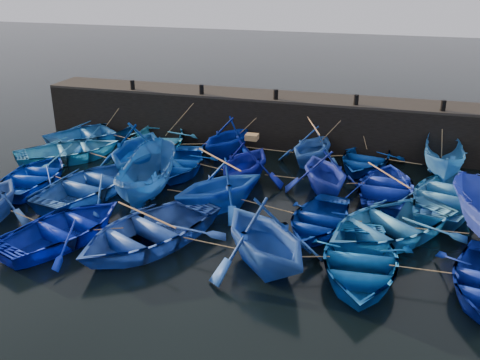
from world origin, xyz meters
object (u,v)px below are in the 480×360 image
(boat_0, at_px, (95,133))
(wooden_crate, at_px, (252,137))
(boat_13, at_px, (36,175))
(boat_8, at_px, (179,163))

(boat_0, distance_m, wooden_crate, 10.40)
(boat_13, xyz_separation_m, wooden_crate, (9.00, 2.71, 1.73))
(wooden_crate, bearing_deg, boat_0, 160.84)
(boat_8, distance_m, boat_13, 6.28)
(boat_13, distance_m, wooden_crate, 9.56)
(boat_0, distance_m, boat_13, 6.12)
(boat_8, xyz_separation_m, boat_13, (-5.41, -3.19, 0.01))
(boat_8, distance_m, wooden_crate, 4.02)
(boat_0, xyz_separation_m, boat_8, (6.10, -2.89, -0.07))
(wooden_crate, bearing_deg, boat_8, 172.48)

